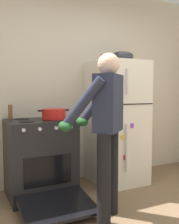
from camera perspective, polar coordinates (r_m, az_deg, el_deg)
name	(u,v)px	position (r m, az deg, el deg)	size (l,w,h in m)	color
kitchen_wall_back	(70,84)	(3.60, -4.45, 6.26)	(6.00, 0.10, 2.70)	beige
refrigerator	(116,122)	(3.52, 6.03, -2.30)	(0.68, 0.72, 1.65)	silver
stove_range	(41,159)	(3.14, -10.87, -10.18)	(0.76, 1.22, 0.91)	black
person_cook	(105,122)	(2.45, 3.46, -2.16)	(0.65, 0.68, 1.60)	black
red_pot	(54,114)	(3.07, -7.97, -0.44)	(0.38, 0.28, 0.12)	red
coffee_mug	(104,58)	(3.48, 3.17, 12.00)	(0.11, 0.08, 0.10)	#B24C1E
pepper_mill	(10,112)	(3.20, -17.23, 0.02)	(0.05, 0.05, 0.17)	brown
mixing_bowl	(122,57)	(3.58, 7.25, 12.14)	(0.31, 0.31, 0.14)	black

